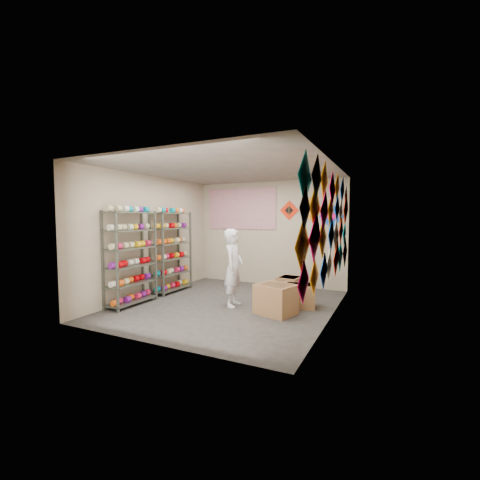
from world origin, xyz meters
The scene contains 12 objects.
ground centered at (0.00, 0.00, 0.00)m, with size 4.50×4.50×0.00m, color #2B2825.
room_walls centered at (0.00, 0.00, 1.64)m, with size 4.50×4.50×4.50m.
shelf_rack_front centered at (-1.78, -0.85, 0.95)m, with size 0.40×1.10×1.90m, color #4C5147.
shelf_rack_back centered at (-1.78, 0.45, 0.95)m, with size 0.40×1.10×1.90m, color #4C5147.
string_spools centered at (-1.78, -0.20, 1.05)m, with size 0.12×2.36×0.12m.
kite_wall_display centered at (1.98, -0.01, 1.63)m, with size 0.06×4.33×2.02m.
back_wall_kites centered at (1.14, 2.24, 1.90)m, with size 1.60×0.02×0.77m.
poster centered at (-0.80, 2.23, 2.00)m, with size 2.00×0.01×1.10m, color #6E50AE.
shopkeeper centered at (0.11, -0.02, 0.77)m, with size 0.44×0.61×1.54m, color silver.
carton_a centered at (1.05, -0.18, 0.27)m, with size 0.65×0.54×0.54m, color #90643F.
carton_b centered at (1.33, 0.45, 0.23)m, with size 0.56×0.46×0.46m, color #90643F.
carton_c centered at (0.90, 1.18, 0.22)m, with size 0.46×0.51×0.45m, color #90643F.
Camera 1 is at (2.97, -5.65, 1.76)m, focal length 24.00 mm.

